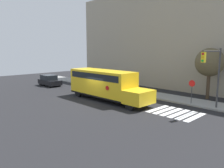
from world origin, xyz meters
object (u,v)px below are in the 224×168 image
object	(u,v)px
parked_car	(49,81)
tree_near_sidewalk	(210,63)
traffic_light	(214,70)
stop_sign	(192,89)
school_bus	(105,83)

from	to	relation	value
parked_car	tree_near_sidewalk	xyz separation A→B (m)	(19.92, 8.13, 3.16)
parked_car	traffic_light	world-z (taller)	traffic_light
parked_car	stop_sign	distance (m)	20.42
parked_car	stop_sign	xyz separation A→B (m)	(19.95, 4.26, 0.80)
parked_car	traffic_light	xyz separation A→B (m)	(22.23, 3.34, 2.84)
school_bus	traffic_light	world-z (taller)	traffic_light
school_bus	traffic_light	size ratio (longest dim) A/B	1.87
school_bus	tree_near_sidewalk	distance (m)	11.42
parked_car	tree_near_sidewalk	size ratio (longest dim) A/B	0.74
stop_sign	tree_near_sidewalk	world-z (taller)	tree_near_sidewalk
school_bus	parked_car	distance (m)	12.57
school_bus	tree_near_sidewalk	size ratio (longest dim) A/B	1.85
school_bus	parked_car	world-z (taller)	school_bus
school_bus	parked_car	xyz separation A→B (m)	(-12.53, 0.30, -1.01)
traffic_light	parked_car	bearing A→B (deg)	-171.44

